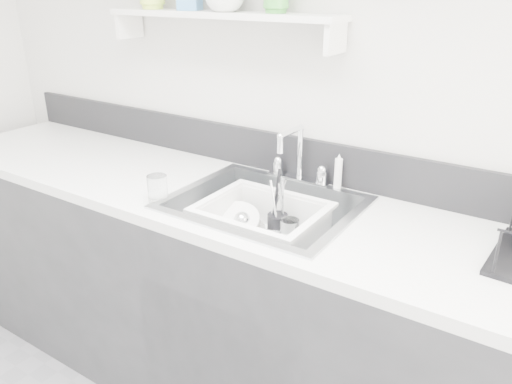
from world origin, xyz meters
The scene contains 13 objects.
counter_run centered at (0.00, 1.19, 0.46)m, with size 3.20×0.62×0.92m.
backsplash centered at (0.00, 1.49, 1.00)m, with size 3.20×0.02×0.16m, color black.
sink centered at (0.00, 1.19, 0.83)m, with size 0.64×0.52×0.20m, color silver, non-canonical shape.
faucet centered at (0.00, 1.44, 0.98)m, with size 0.26×0.18×0.23m.
side_sprayer centered at (0.16, 1.44, 0.99)m, with size 0.03×0.03×0.14m, color white.
wall_shelf centered at (-0.35, 1.42, 1.51)m, with size 1.00×0.16×0.12m.
wash_tub centered at (0.00, 1.18, 0.83)m, with size 0.42×0.34×0.16m, color white, non-canonical shape.
plate_stack centered at (-0.12, 1.19, 0.79)m, with size 0.23×0.22×0.09m.
utensil_cup centered at (0.02, 1.25, 0.82)m, with size 0.07×0.07×0.25m.
ladle centered at (-0.06, 1.17, 0.80)m, with size 0.25×0.09×0.07m, color silver, non-canonical shape.
tumbler_in_tub centered at (0.08, 1.23, 0.81)m, with size 0.07×0.07×0.10m, color white.
tumbler_counter centered at (-0.32, 1.00, 0.97)m, with size 0.07×0.07×0.10m, color white.
bowl_small centered at (0.07, 1.14, 0.79)m, with size 0.12×0.12×0.04m, color white.
Camera 1 is at (0.85, -0.15, 1.63)m, focal length 35.00 mm.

